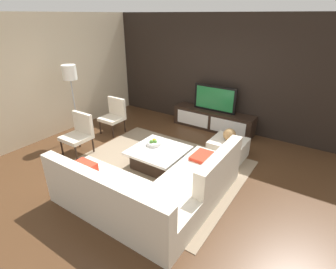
% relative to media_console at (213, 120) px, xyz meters
% --- Properties ---
extents(ground_plane, '(14.00, 14.00, 0.00)m').
position_rel_media_console_xyz_m(ground_plane, '(0.00, -2.40, -0.25)').
color(ground_plane, '#4C301C').
extents(feature_wall_back, '(6.40, 0.12, 2.80)m').
position_rel_media_console_xyz_m(feature_wall_back, '(0.00, 0.30, 1.15)').
color(feature_wall_back, black).
rests_on(feature_wall_back, ground).
extents(side_wall_left, '(0.12, 5.20, 2.80)m').
position_rel_media_console_xyz_m(side_wall_left, '(-3.20, -2.20, 1.15)').
color(side_wall_left, beige).
rests_on(side_wall_left, ground).
extents(area_rug, '(3.22, 2.71, 0.01)m').
position_rel_media_console_xyz_m(area_rug, '(-0.10, -2.40, -0.24)').
color(area_rug, gray).
rests_on(area_rug, ground).
extents(media_console, '(2.12, 0.47, 0.50)m').
position_rel_media_console_xyz_m(media_console, '(0.00, 0.00, 0.00)').
color(media_console, black).
rests_on(media_console, ground).
extents(television, '(1.11, 0.06, 0.65)m').
position_rel_media_console_xyz_m(television, '(0.00, 0.00, 0.58)').
color(television, black).
rests_on(television, media_console).
extents(sectional_couch, '(2.31, 2.29, 0.85)m').
position_rel_media_console_xyz_m(sectional_couch, '(0.50, -3.29, 0.04)').
color(sectional_couch, beige).
rests_on(sectional_couch, ground).
extents(coffee_table, '(1.02, 0.98, 0.38)m').
position_rel_media_console_xyz_m(coffee_table, '(-0.10, -2.30, -0.05)').
color(coffee_table, black).
rests_on(coffee_table, ground).
extents(accent_chair_near, '(0.55, 0.53, 0.87)m').
position_rel_media_console_xyz_m(accent_chair_near, '(-1.85, -2.74, 0.24)').
color(accent_chair_near, black).
rests_on(accent_chair_near, ground).
extents(floor_lamp, '(0.31, 0.31, 1.75)m').
position_rel_media_console_xyz_m(floor_lamp, '(-2.48, -2.31, 1.23)').
color(floor_lamp, '#A5A5AA').
rests_on(floor_lamp, ground).
extents(ottoman, '(0.70, 0.70, 0.40)m').
position_rel_media_console_xyz_m(ottoman, '(0.90, -1.20, -0.05)').
color(ottoman, beige).
rests_on(ottoman, ground).
extents(fruit_bowl, '(0.28, 0.28, 0.13)m').
position_rel_media_console_xyz_m(fruit_bowl, '(-0.28, -2.20, 0.18)').
color(fruit_bowl, silver).
rests_on(fruit_bowl, coffee_table).
extents(accent_chair_far, '(0.53, 0.50, 0.87)m').
position_rel_media_console_xyz_m(accent_chair_far, '(-2.01, -1.54, 0.24)').
color(accent_chair_far, black).
rests_on(accent_chair_far, ground).
extents(decorative_ball, '(0.26, 0.26, 0.26)m').
position_rel_media_console_xyz_m(decorative_ball, '(0.90, -1.20, 0.28)').
color(decorative_ball, '#AD8451').
rests_on(decorative_ball, ottoman).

